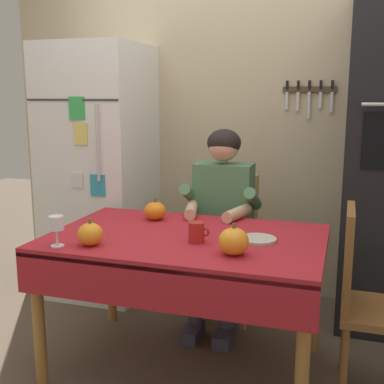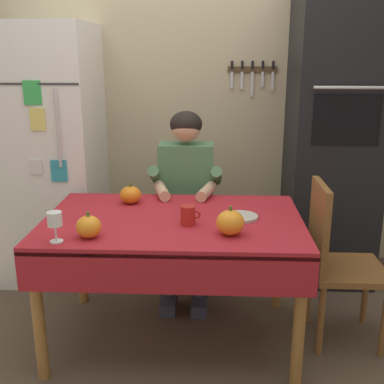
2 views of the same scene
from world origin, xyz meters
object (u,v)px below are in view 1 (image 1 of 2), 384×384
at_px(chair_right_side, 368,295).
at_px(serving_tray, 258,239).
at_px(dining_table, 185,252).
at_px(seated_person, 221,211).
at_px(coffee_mug, 197,232).
at_px(pumpkin_small, 234,241).
at_px(chair_behind_person, 228,238).
at_px(wine_glass, 56,225).
at_px(refrigerator, 100,172).
at_px(pumpkin_large, 155,211).
at_px(pumpkin_medium, 90,234).

relative_size(chair_right_side, serving_tray, 4.98).
bearing_deg(dining_table, seated_person, 86.57).
xyz_separation_m(seated_person, chair_right_side, (0.86, -0.54, -0.23)).
xyz_separation_m(coffee_mug, pumpkin_small, (0.21, -0.13, 0.01)).
xyz_separation_m(seated_person, pumpkin_small, (0.27, -0.81, 0.07)).
bearing_deg(chair_behind_person, dining_table, -92.61).
relative_size(dining_table, serving_tray, 7.49).
relative_size(dining_table, wine_glass, 9.35).
bearing_deg(wine_glass, chair_behind_person, 63.71).
bearing_deg(dining_table, serving_tray, 5.73).
xyz_separation_m(dining_table, seated_person, (0.04, 0.60, 0.08)).
xyz_separation_m(chair_behind_person, wine_glass, (-0.56, -1.14, 0.34)).
height_order(refrigerator, wine_glass, refrigerator).
relative_size(chair_behind_person, serving_tray, 4.98).
xyz_separation_m(chair_right_side, serving_tray, (-0.53, -0.03, 0.24)).
distance_m(coffee_mug, pumpkin_large, 0.51).
height_order(pumpkin_small, serving_tray, pumpkin_small).
distance_m(chair_behind_person, wine_glass, 1.31).
height_order(chair_right_side, serving_tray, chair_right_side).
relative_size(refrigerator, pumpkin_large, 14.17).
bearing_deg(seated_person, chair_right_side, -31.82).
height_order(refrigerator, chair_right_side, refrigerator).
bearing_deg(pumpkin_small, dining_table, 145.53).
xyz_separation_m(wine_glass, pumpkin_large, (0.25, 0.62, -0.06)).
height_order(coffee_mug, serving_tray, coffee_mug).
height_order(coffee_mug, pumpkin_large, pumpkin_large).
bearing_deg(seated_person, chair_behind_person, 90.00).
bearing_deg(refrigerator, wine_glass, -70.87).
bearing_deg(seated_person, coffee_mug, -85.62).
height_order(dining_table, wine_glass, wine_glass).
bearing_deg(pumpkin_large, coffee_mug, -44.33).
height_order(chair_right_side, pumpkin_large, chair_right_side).
bearing_deg(coffee_mug, wine_glass, -156.40).
bearing_deg(refrigerator, serving_tray, -32.70).
bearing_deg(wine_glass, pumpkin_small, 9.28).
bearing_deg(refrigerator, seated_person, -15.81).
bearing_deg(pumpkin_medium, pumpkin_large, 78.81).
xyz_separation_m(chair_right_side, coffee_mug, (-0.81, -0.14, 0.28)).
bearing_deg(refrigerator, coffee_mug, -42.70).
bearing_deg(wine_glass, refrigerator, 109.13).
bearing_deg(serving_tray, seated_person, 120.36).
height_order(coffee_mug, pumpkin_medium, pumpkin_medium).
relative_size(refrigerator, chair_right_side, 1.94).
height_order(chair_behind_person, coffee_mug, chair_behind_person).
bearing_deg(seated_person, pumpkin_medium, -115.51).
xyz_separation_m(chair_right_side, pumpkin_medium, (-1.28, -0.34, 0.28)).
relative_size(coffee_mug, serving_tray, 0.57).
xyz_separation_m(chair_right_side, wine_glass, (-1.43, -0.41, 0.34)).
relative_size(wine_glass, serving_tray, 0.80).
height_order(chair_right_side, wine_glass, chair_right_side).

